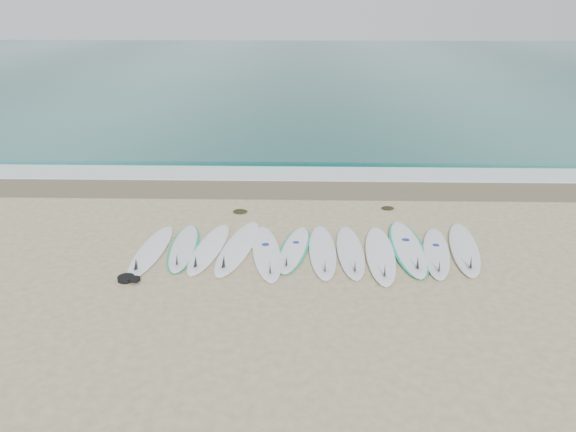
{
  "coord_description": "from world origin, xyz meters",
  "views": [
    {
      "loc": [
        -0.17,
        -10.73,
        5.02
      ],
      "look_at": [
        -0.47,
        1.04,
        0.4
      ],
      "focal_mm": 35.0,
      "sensor_mm": 36.0,
      "label": 1
    }
  ],
  "objects_px": {
    "leash_coil": "(128,279)",
    "surfboard_11": "(465,249)",
    "surfboard_6": "(323,252)",
    "surfboard_0": "(151,251)"
  },
  "relations": [
    {
      "from": "surfboard_6",
      "to": "surfboard_0",
      "type": "bearing_deg",
      "value": -179.99
    },
    {
      "from": "surfboard_6",
      "to": "surfboard_11",
      "type": "relative_size",
      "value": 0.95
    },
    {
      "from": "leash_coil",
      "to": "surfboard_6",
      "type": "bearing_deg",
      "value": 18.93
    },
    {
      "from": "surfboard_0",
      "to": "surfboard_11",
      "type": "height_order",
      "value": "surfboard_11"
    },
    {
      "from": "surfboard_0",
      "to": "leash_coil",
      "type": "height_order",
      "value": "surfboard_0"
    },
    {
      "from": "leash_coil",
      "to": "surfboard_11",
      "type": "bearing_deg",
      "value": 12.46
    },
    {
      "from": "leash_coil",
      "to": "surfboard_0",
      "type": "bearing_deg",
      "value": 84.39
    },
    {
      "from": "surfboard_11",
      "to": "leash_coil",
      "type": "distance_m",
      "value": 6.87
    },
    {
      "from": "surfboard_6",
      "to": "surfboard_11",
      "type": "height_order",
      "value": "surfboard_11"
    },
    {
      "from": "surfboard_11",
      "to": "leash_coil",
      "type": "relative_size",
      "value": 6.18
    }
  ]
}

